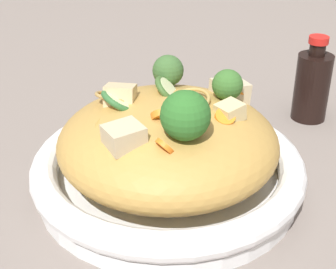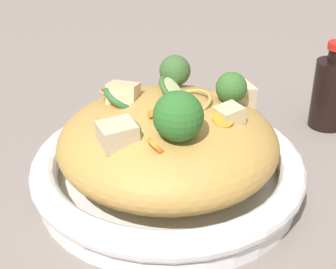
# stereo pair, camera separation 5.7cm
# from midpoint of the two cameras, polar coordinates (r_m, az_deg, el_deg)

# --- Properties ---
(ground_plane) EXTENTS (3.00, 3.00, 0.00)m
(ground_plane) POSITION_cam_midpoint_polar(r_m,az_deg,el_deg) (0.60, 2.70, -6.07)
(ground_plane) COLOR slate
(serving_bowl) EXTENTS (0.31, 0.31, 0.05)m
(serving_bowl) POSITION_cam_midpoint_polar(r_m,az_deg,el_deg) (0.59, 2.75, -4.12)
(serving_bowl) COLOR white
(serving_bowl) RESTS_ON ground_plane
(noodle_heap) EXTENTS (0.25, 0.25, 0.10)m
(noodle_heap) POSITION_cam_midpoint_polar(r_m,az_deg,el_deg) (0.57, 2.82, -0.86)
(noodle_heap) COLOR #B68B42
(noodle_heap) RESTS_ON serving_bowl
(broccoli_florets) EXTENTS (0.12, 0.18, 0.06)m
(broccoli_florets) POSITION_cam_midpoint_polar(r_m,az_deg,el_deg) (0.54, 5.36, 3.94)
(broccoli_florets) COLOR #93B16C
(broccoli_florets) RESTS_ON serving_bowl
(carrot_coins) EXTENTS (0.16, 0.17, 0.04)m
(carrot_coins) POSITION_cam_midpoint_polar(r_m,az_deg,el_deg) (0.55, 5.16, 2.65)
(carrot_coins) COLOR orange
(carrot_coins) RESTS_ON serving_bowl
(zucchini_slices) EXTENTS (0.09, 0.15, 0.03)m
(zucchini_slices) POSITION_cam_midpoint_polar(r_m,az_deg,el_deg) (0.55, -0.59, 3.25)
(zucchini_slices) COLOR beige
(zucchini_slices) RESTS_ON serving_bowl
(chicken_chunks) EXTENTS (0.16, 0.19, 0.04)m
(chicken_chunks) POSITION_cam_midpoint_polar(r_m,az_deg,el_deg) (0.56, 4.06, 3.00)
(chicken_chunks) COLOR #C7B590
(chicken_chunks) RESTS_ON serving_bowl
(soy_sauce_bottle) EXTENTS (0.05, 0.05, 0.13)m
(soy_sauce_bottle) POSITION_cam_midpoint_polar(r_m,az_deg,el_deg) (0.76, 19.78, 4.46)
(soy_sauce_bottle) COLOR black
(soy_sauce_bottle) RESTS_ON ground_plane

